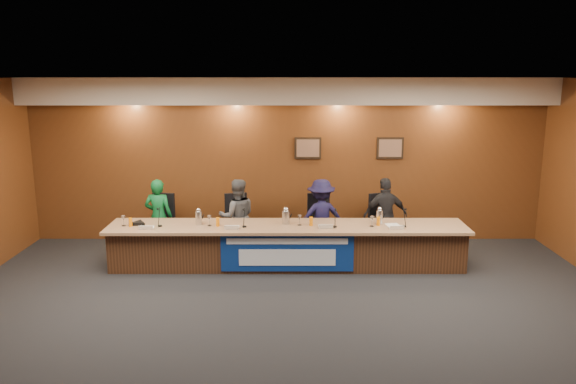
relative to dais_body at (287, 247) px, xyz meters
name	(u,v)px	position (x,y,z in m)	size (l,w,h in m)	color
floor	(287,328)	(0.00, -2.40, -0.35)	(10.00, 10.00, 0.00)	black
ceiling	(287,82)	(0.00, -2.40, 2.85)	(10.00, 8.00, 0.04)	silver
wall_back	(287,161)	(0.00, 1.60, 1.25)	(10.00, 0.04, 3.20)	#572D14
soffit	(287,91)	(0.00, 1.35, 2.60)	(10.00, 0.50, 0.50)	beige
dais_body	(287,247)	(0.00, 0.00, 0.00)	(6.00, 0.80, 0.70)	#422515
dais_top	(287,227)	(0.00, -0.05, 0.38)	(6.10, 0.95, 0.05)	#9B7250
banner	(287,253)	(0.00, -0.41, 0.03)	(2.20, 0.02, 0.65)	navy
banner_text_upper	(287,241)	(0.00, -0.43, 0.23)	(2.00, 0.01, 0.10)	silver
banner_text_lower	(287,258)	(0.00, -0.43, -0.05)	(1.60, 0.01, 0.28)	silver
wall_photo_left	(308,148)	(0.40, 1.57, 1.50)	(0.52, 0.04, 0.42)	black
wall_photo_right	(390,148)	(2.00, 1.57, 1.50)	(0.52, 0.04, 0.42)	black
panelist_a	(159,217)	(-2.37, 0.71, 0.35)	(0.51, 0.34, 1.40)	#0C5827
panelist_b	(237,217)	(-0.92, 0.71, 0.35)	(0.68, 0.53, 1.40)	#4D4E52
panelist_c	(321,217)	(0.62, 0.71, 0.35)	(0.90, 0.52, 1.40)	#141134
panelist_d	(385,216)	(1.80, 0.71, 0.36)	(0.83, 0.35, 1.42)	black
office_chair_a	(160,227)	(-2.37, 0.81, 0.13)	(0.48, 0.48, 0.08)	black
office_chair_b	(238,227)	(-0.92, 0.81, 0.13)	(0.48, 0.48, 0.08)	black
office_chair_c	(320,227)	(0.62, 0.81, 0.13)	(0.48, 0.48, 0.08)	black
office_chair_d	(384,227)	(1.80, 0.81, 0.13)	(0.48, 0.48, 0.08)	black
nameplate_a	(146,227)	(-2.34, -0.34, 0.45)	(0.24, 0.06, 0.09)	white
microphone_a	(160,226)	(-2.15, -0.13, 0.41)	(0.07, 0.07, 0.02)	black
juice_glass_a	(131,222)	(-2.64, -0.13, 0.47)	(0.06, 0.06, 0.15)	orange
water_glass_a	(123,221)	(-2.77, -0.10, 0.49)	(0.08, 0.08, 0.18)	silver
nameplate_b	(232,227)	(-0.92, -0.33, 0.45)	(0.24, 0.06, 0.09)	white
microphone_b	(244,226)	(-0.72, -0.17, 0.41)	(0.07, 0.07, 0.02)	black
juice_glass_b	(218,222)	(-1.17, -0.12, 0.47)	(0.06, 0.06, 0.15)	orange
water_glass_b	(209,221)	(-1.32, -0.09, 0.49)	(0.08, 0.08, 0.18)	silver
nameplate_c	(326,226)	(0.64, -0.27, 0.45)	(0.24, 0.06, 0.09)	white
microphone_c	(335,227)	(0.80, -0.18, 0.41)	(0.07, 0.07, 0.02)	black
juice_glass_c	(311,221)	(0.41, -0.08, 0.47)	(0.06, 0.06, 0.15)	orange
water_glass_c	(300,220)	(0.21, -0.06, 0.49)	(0.08, 0.08, 0.18)	silver
nameplate_d	(397,227)	(1.82, -0.33, 0.45)	(0.24, 0.06, 0.09)	white
microphone_d	(404,226)	(1.97, -0.15, 0.41)	(0.07, 0.07, 0.02)	black
juice_glass_d	(378,221)	(1.55, -0.07, 0.47)	(0.06, 0.06, 0.15)	orange
water_glass_d	(372,221)	(1.43, -0.14, 0.49)	(0.08, 0.08, 0.18)	silver
carafe_left	(199,218)	(-1.51, -0.02, 0.52)	(0.11, 0.11, 0.23)	silver
carafe_mid	(286,217)	(-0.02, 0.03, 0.51)	(0.13, 0.13, 0.23)	silver
carafe_right	(379,217)	(1.57, -0.01, 0.52)	(0.11, 0.11, 0.25)	silver
speakerphone	(138,223)	(-2.55, -0.02, 0.43)	(0.32, 0.32, 0.05)	black
paper_stack	(393,226)	(1.80, -0.09, 0.40)	(0.22, 0.30, 0.01)	white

